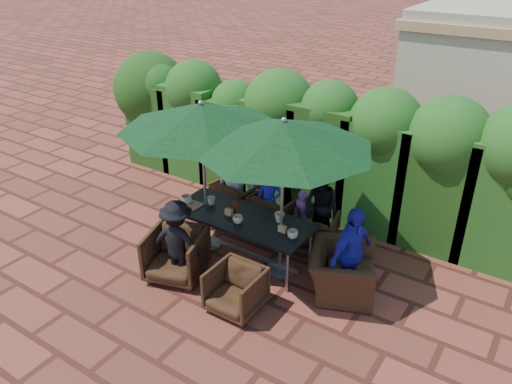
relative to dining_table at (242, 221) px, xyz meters
The scene contains 31 objects.
ground 0.71m from the dining_table, 133.89° to the right, with size 80.00×80.00×0.00m, color brown.
dining_table is the anchor object (origin of this frame).
umbrella_left 1.69m from the dining_table, behind, with size 2.47×2.47×2.46m.
umbrella_right 1.68m from the dining_table, ahead, with size 2.50×2.50×2.46m.
chair_far_left 1.32m from the dining_table, 127.75° to the left, with size 0.77×0.72×0.79m, color black.
chair_far_mid 1.05m from the dining_table, 90.82° to the left, with size 0.74×0.69×0.76m, color black.
chair_far_right 1.23m from the dining_table, 46.52° to the left, with size 0.67×0.63×0.69m, color black.
chair_near_left 1.11m from the dining_table, 120.53° to the right, with size 0.80×0.75×0.82m, color black.
chair_near_right 1.26m from the dining_table, 59.34° to the right, with size 0.68×0.63×0.70m, color black.
chair_end_right 1.67m from the dining_table, ahead, with size 1.01×0.66×0.88m, color black.
adult_far_left 1.28m from the dining_table, 130.20° to the left, with size 0.64×0.38×1.30m, color silver.
adult_far_mid 0.86m from the dining_table, 92.79° to the left, with size 0.44×0.36×1.21m, color #1F21AB.
adult_far_right 1.33m from the dining_table, 51.82° to the left, with size 0.63×0.39×1.32m, color black.
adult_near_left 1.06m from the dining_table, 116.40° to the right, with size 0.82×0.38×1.29m, color black.
adult_end_right 1.78m from the dining_table, ahead, with size 0.82×0.41×1.41m, color #1F21AB.
child_left 1.14m from the dining_table, 113.16° to the left, with size 0.30×0.25×0.84m, color #EA526B.
child_right 1.14m from the dining_table, 63.53° to the left, with size 0.32×0.26×0.88m, color #A655B8.
pedestrian_a 4.28m from the dining_table, 66.52° to the left, with size 1.69×0.60×1.81m, color #248646.
pedestrian_b 4.63m from the dining_table, 63.71° to the left, with size 0.80×0.49×1.67m, color #EA526B.
pedestrian_c 5.13m from the dining_table, 52.47° to the left, with size 1.09×0.50×1.70m, color gray.
cup_a 1.00m from the dining_table, behind, with size 0.17×0.17×0.14m, color beige.
cup_b 0.65m from the dining_table, behind, with size 0.13×0.13×0.13m, color beige.
cup_c 0.24m from the dining_table, 73.53° to the right, with size 0.15×0.15×0.12m, color beige.
cup_d 0.60m from the dining_table, 18.76° to the left, with size 0.15×0.15×0.14m, color beige.
cup_e 0.96m from the dining_table, ahead, with size 0.15×0.15×0.12m, color beige.
ketchup_bottle 0.27m from the dining_table, 157.47° to the left, with size 0.04×0.04×0.17m, color #B20C0A.
sauce_bottle 0.22m from the dining_table, 159.32° to the left, with size 0.04×0.04×0.17m, color #4C230C.
serving_tray 0.90m from the dining_table, behind, with size 0.35×0.25×0.02m, color #976A49.
number_block_left 0.24m from the dining_table, 160.83° to the right, with size 0.12×0.06×0.10m, color #DDB671.
number_block_right 0.75m from the dining_table, ahead, with size 0.12×0.06×0.10m, color #DDB671.
hedge_wall 2.28m from the dining_table, 93.40° to the left, with size 9.10×1.60×2.54m.
Camera 1 is at (3.96, -5.21, 4.57)m, focal length 35.00 mm.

